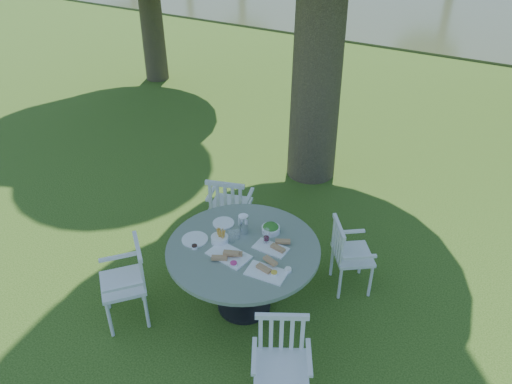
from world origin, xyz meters
The scene contains 7 objects.
ground centered at (0.00, 0.00, 0.00)m, with size 140.00×140.00×0.00m, color #1D3A0C.
table centered at (0.34, -0.65, 0.66)m, with size 1.52×1.52×0.79m.
chair_ne centered at (1.13, 0.14, 0.49)m, with size 0.57×0.58×0.84m.
chair_nw centered at (-0.38, 0.21, 0.54)m, with size 0.56×0.54×0.92m.
chair_sw centered at (-0.56, -1.31, 0.53)m, with size 0.62×0.62×0.90m.
chair_se centered at (1.15, -1.42, 0.52)m, with size 0.59×0.57×0.88m.
tableware centered at (0.30, -0.59, 0.83)m, with size 1.18×0.78×0.20m.
Camera 1 is at (2.31, -3.90, 3.89)m, focal length 35.00 mm.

